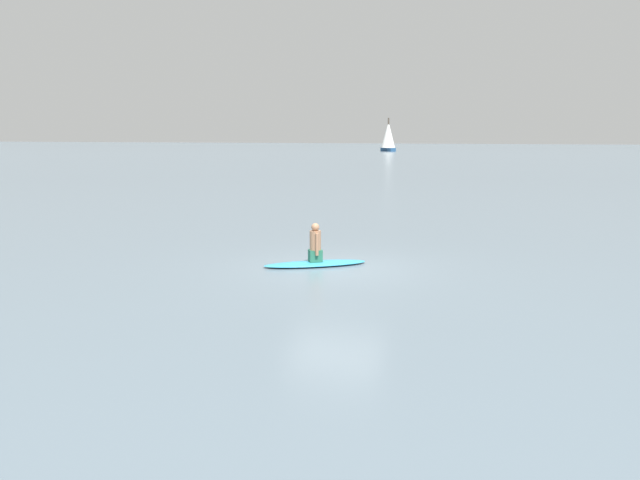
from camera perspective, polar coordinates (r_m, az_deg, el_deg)
ground_plane at (r=16.37m, az=1.44°, el=-2.60°), size 400.00×400.00×0.00m
surfboard at (r=16.71m, az=-0.42°, el=-2.15°), size 2.76×2.07×0.11m
person_paddler at (r=16.61m, az=-0.43°, el=-0.39°), size 0.43×0.43×1.03m
sailboat_near_left at (r=123.26m, az=6.20°, el=9.35°), size 3.80×3.80×6.35m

